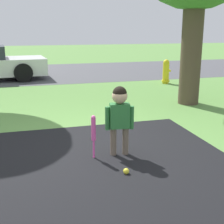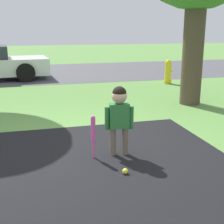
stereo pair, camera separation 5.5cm
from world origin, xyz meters
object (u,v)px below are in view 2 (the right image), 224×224
(child, at_px, (119,111))
(sports_ball, at_px, (125,171))
(fire_hydrant, at_px, (168,72))
(baseball_bat, at_px, (93,131))

(child, xyz_separation_m, sports_ball, (-0.10, -0.63, -0.62))
(sports_ball, bearing_deg, fire_hydrant, 60.85)
(baseball_bat, relative_size, sports_ball, 8.22)
(sports_ball, xyz_separation_m, fire_hydrant, (3.37, 6.03, 0.35))
(sports_ball, bearing_deg, baseball_bat, 114.97)
(child, distance_m, fire_hydrant, 6.32)
(fire_hydrant, bearing_deg, sports_ball, -119.15)
(sports_ball, distance_m, fire_hydrant, 6.92)
(child, bearing_deg, sports_ball, -90.74)
(baseball_bat, relative_size, fire_hydrant, 0.79)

